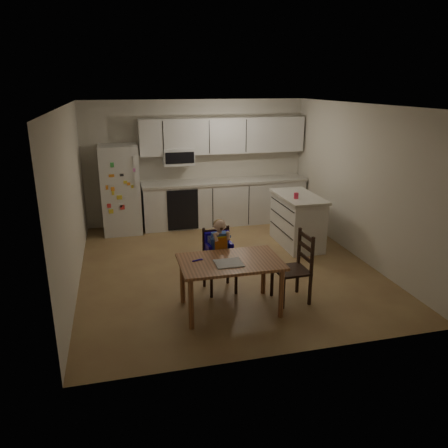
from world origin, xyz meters
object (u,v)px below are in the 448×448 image
object	(u,v)px
refrigerator	(121,189)
chair_booster	(219,247)
dining_table	(230,267)
chair_side	(298,263)
red_cup	(296,196)
kitchen_island	(297,220)

from	to	relation	value
refrigerator	chair_booster	xyz separation A→B (m)	(1.25, -2.93, -0.22)
dining_table	chair_side	xyz separation A→B (m)	(0.94, 0.05, -0.05)
refrigerator	chair_booster	bearing A→B (deg)	-66.90
dining_table	chair_side	world-z (taller)	chair_side
red_cup	chair_side	bearing A→B (deg)	-111.42
red_cup	chair_booster	size ratio (longest dim) A/B	0.09
refrigerator	kitchen_island	xyz separation A→B (m)	(3.03, -1.51, -0.39)
chair_side	dining_table	bearing A→B (deg)	-89.01
chair_side	red_cup	bearing A→B (deg)	156.31
kitchen_island	red_cup	distance (m)	0.56
refrigerator	red_cup	world-z (taller)	refrigerator
red_cup	dining_table	distance (m)	2.49
red_cup	chair_side	world-z (taller)	red_cup
red_cup	refrigerator	bearing A→B (deg)	149.47
chair_booster	chair_side	bearing A→B (deg)	-35.08
dining_table	chair_booster	size ratio (longest dim) A/B	1.22
refrigerator	kitchen_island	distance (m)	3.41
chair_booster	chair_side	distance (m)	1.11
refrigerator	kitchen_island	world-z (taller)	refrigerator
chair_booster	kitchen_island	bearing A→B (deg)	34.12
red_cup	kitchen_island	bearing A→B (deg)	56.53
chair_booster	red_cup	bearing A→B (deg)	32.06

